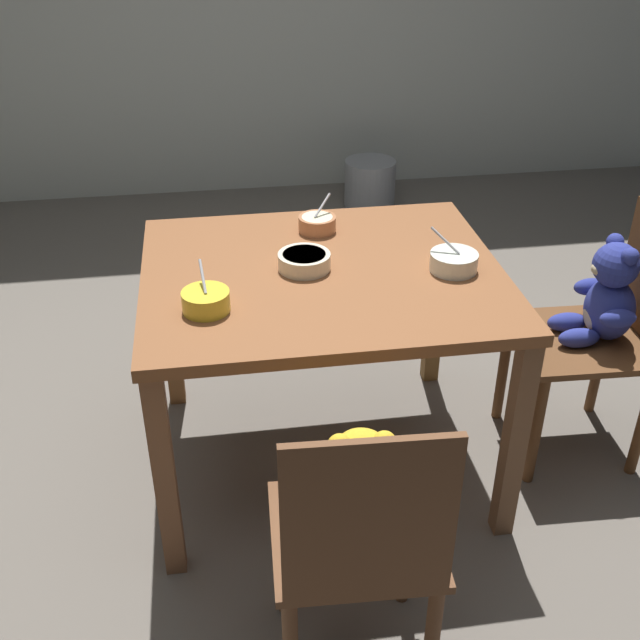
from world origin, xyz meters
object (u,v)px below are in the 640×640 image
dining_table (323,298)px  porridge_bowl_white_near_right (454,261)px  teddy_chair_near_front (359,521)px  metal_pail (370,183)px  porridge_bowl_cream_center (304,261)px  porridge_bowl_terracotta_far_center (317,223)px  porridge_bowl_yellow_near_left (206,301)px  teddy_chair_near_right (604,314)px

dining_table → porridge_bowl_white_near_right: 0.40m
teddy_chair_near_front → metal_pail: size_ratio=2.89×
dining_table → porridge_bowl_cream_center: porridge_bowl_cream_center is taller
porridge_bowl_terracotta_far_center → porridge_bowl_cream_center: 0.27m
dining_table → porridge_bowl_terracotta_far_center: porridge_bowl_terracotta_far_center is taller
porridge_bowl_white_near_right → dining_table: bearing=171.5°
porridge_bowl_yellow_near_left → porridge_bowl_terracotta_far_center: porridge_bowl_yellow_near_left is taller
porridge_bowl_terracotta_far_center → metal_pail: bearing=72.6°
teddy_chair_near_right → porridge_bowl_terracotta_far_center: size_ratio=6.91×
porridge_bowl_yellow_near_left → teddy_chair_near_right: bearing=6.0°
teddy_chair_near_right → porridge_bowl_terracotta_far_center: bearing=-18.1°
teddy_chair_near_front → metal_pail: 3.05m
dining_table → metal_pail: 2.29m
teddy_chair_near_front → porridge_bowl_cream_center: (-0.01, 0.82, 0.23)m
metal_pail → porridge_bowl_white_near_right: bearing=-96.0°
dining_table → porridge_bowl_cream_center: size_ratio=6.81×
porridge_bowl_white_near_right → metal_pail: size_ratio=0.48×
porridge_bowl_yellow_near_left → porridge_bowl_white_near_right: porridge_bowl_white_near_right is taller
dining_table → porridge_bowl_terracotta_far_center: (0.03, 0.27, 0.12)m
dining_table → metal_pail: dining_table is taller
dining_table → teddy_chair_near_front: 0.81m
porridge_bowl_terracotta_far_center → metal_pail: (0.59, 1.88, -0.61)m
teddy_chair_near_front → dining_table: bearing=-0.3°
dining_table → porridge_bowl_terracotta_far_center: size_ratio=8.70×
porridge_bowl_yellow_near_left → porridge_bowl_white_near_right: bearing=9.9°
dining_table → porridge_bowl_yellow_near_left: 0.41m
dining_table → metal_pail: size_ratio=3.60×
porridge_bowl_white_near_right → metal_pail: (0.23, 2.21, -0.62)m
dining_table → teddy_chair_near_right: size_ratio=1.26×
teddy_chair_near_right → porridge_bowl_yellow_near_left: 1.27m
teddy_chair_near_front → porridge_bowl_white_near_right: size_ratio=6.04×
dining_table → porridge_bowl_terracotta_far_center: 0.30m
dining_table → porridge_bowl_cream_center: 0.13m
dining_table → teddy_chair_near_front: size_ratio=1.25×
dining_table → teddy_chair_near_right: teddy_chair_near_right is taller
teddy_chair_near_front → porridge_bowl_yellow_near_left: (-0.30, 0.62, 0.23)m
porridge_bowl_yellow_near_left → porridge_bowl_terracotta_far_center: (0.37, 0.46, -0.00)m
teddy_chair_near_right → porridge_bowl_cream_center: teddy_chair_near_right is taller
teddy_chair_near_front → metal_pail: (0.66, 2.95, -0.39)m
porridge_bowl_terracotta_far_center → teddy_chair_near_front: bearing=-93.7°
porridge_bowl_white_near_right → metal_pail: bearing=84.0°
porridge_bowl_white_near_right → porridge_bowl_terracotta_far_center: bearing=137.0°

